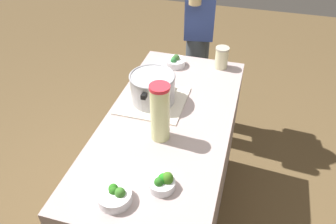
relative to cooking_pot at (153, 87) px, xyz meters
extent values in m
plane|color=brown|center=(-0.13, -0.12, -0.97)|extent=(8.00, 8.00, 0.00)
cube|color=#A79492|center=(-0.13, -0.12, -0.53)|extent=(1.34, 0.63, 0.89)
cube|color=beige|center=(0.00, 0.00, -0.09)|extent=(0.34, 0.35, 0.01)
cylinder|color=#B7B7BC|center=(0.00, 0.00, -0.01)|extent=(0.23, 0.23, 0.15)
torus|color=#99999E|center=(0.00, 0.00, 0.07)|extent=(0.24, 0.24, 0.01)
cube|color=black|center=(-0.14, 0.00, 0.04)|extent=(0.04, 0.02, 0.02)
cube|color=black|center=(0.14, 0.00, 0.04)|extent=(0.04, 0.02, 0.02)
cylinder|color=beige|center=(-0.26, -0.12, 0.05)|extent=(0.09, 0.09, 0.28)
cylinder|color=red|center=(-0.26, -0.12, 0.19)|extent=(0.09, 0.09, 0.02)
ellipsoid|color=yellow|center=(-0.25, -0.12, 0.10)|extent=(0.04, 0.04, 0.01)
cylinder|color=beige|center=(0.46, -0.30, -0.03)|extent=(0.08, 0.08, 0.13)
cylinder|color=#B2AD99|center=(0.46, -0.30, 0.04)|extent=(0.08, 0.08, 0.01)
cylinder|color=silver|center=(0.40, -0.02, -0.07)|extent=(0.13, 0.13, 0.04)
ellipsoid|color=#2C7136|center=(0.38, -0.01, -0.05)|extent=(0.04, 0.04, 0.04)
ellipsoid|color=#3C7F32|center=(0.41, -0.02, -0.05)|extent=(0.04, 0.04, 0.05)
ellipsoid|color=#386430|center=(0.41, -0.02, -0.04)|extent=(0.04, 0.04, 0.05)
cylinder|color=silver|center=(-0.66, -0.06, -0.07)|extent=(0.14, 0.14, 0.04)
ellipsoid|color=#2B711C|center=(-0.65, -0.05, -0.04)|extent=(0.04, 0.04, 0.04)
ellipsoid|color=#266F19|center=(-0.64, -0.05, -0.04)|extent=(0.04, 0.04, 0.04)
ellipsoid|color=#3A7628|center=(-0.66, -0.08, -0.04)|extent=(0.04, 0.04, 0.05)
cylinder|color=silver|center=(-0.55, -0.21, -0.07)|extent=(0.11, 0.11, 0.04)
ellipsoid|color=#296D1F|center=(-0.56, -0.21, -0.04)|extent=(0.04, 0.04, 0.04)
ellipsoid|color=#3A701C|center=(-0.54, -0.24, -0.04)|extent=(0.05, 0.05, 0.06)
ellipsoid|color=#20801A|center=(-0.54, -0.22, -0.04)|extent=(0.04, 0.04, 0.05)
cylinder|color=#47515B|center=(0.78, -0.07, -0.52)|extent=(0.14, 0.14, 0.91)
cylinder|color=#47515B|center=(0.98, -0.07, -0.52)|extent=(0.14, 0.14, 0.91)
camera|label=1|loc=(-1.38, -0.48, 0.98)|focal=35.59mm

